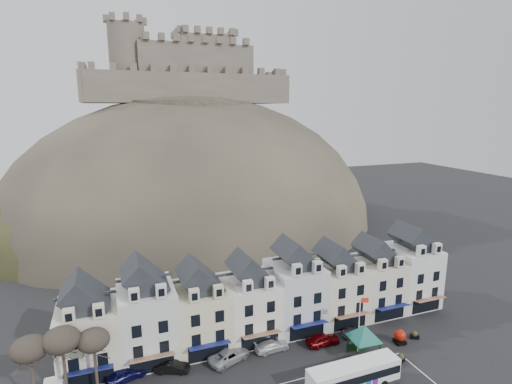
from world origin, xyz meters
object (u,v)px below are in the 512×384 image
flagpole (360,320)px  car_black (172,367)px  car_white (272,346)px  car_charcoal (356,333)px  bus_shelter (364,333)px  car_maroon (323,339)px  red_buoy (400,336)px  bus (354,375)px  car_silver (229,355)px  car_navy (126,373)px

flagpole → car_black: bearing=169.6°
flagpole → car_white: (-10.40, 4.06, -3.72)m
car_charcoal → car_black: bearing=91.4°
bus_shelter → car_black: bus_shelter is taller
flagpole → car_maroon: size_ratio=1.68×
red_buoy → car_charcoal: (-4.60, 3.33, -0.36)m
red_buoy → car_white: 17.22m
car_black → bus: bearing=-96.4°
car_maroon → car_silver: bearing=83.8°
car_black → car_charcoal: 24.84m
bus_shelter → car_navy: bus_shelter is taller
bus_shelter → car_maroon: 5.95m
car_black → car_white: bearing=-69.1°
bus → red_buoy: size_ratio=5.55×
bus → car_maroon: 8.67m
car_navy → car_white: 18.00m
red_buoy → car_black: 29.77m
red_buoy → car_maroon: 10.34m
car_maroon → car_white: bearing=78.4°
bus → bus_shelter: size_ratio=1.58×
car_navy → car_white: car_navy is taller
bus_shelter → car_silver: bearing=165.8°
car_silver → car_white: 5.79m
car_silver → car_black: bearing=65.2°
bus_shelter → car_black: bearing=170.2°
flagpole → car_silver: bearing=166.5°
red_buoy → bus: bearing=-154.1°
car_maroon → car_charcoal: (5.20, 0.04, -0.13)m
red_buoy → car_silver: (-22.40, 4.33, -0.25)m
car_black → red_buoy: bearing=-77.3°
car_navy → car_maroon: 24.87m
flagpole → car_navy: (-28.39, 4.74, -3.60)m
car_navy → car_charcoal: car_navy is taller
red_buoy → flagpole: 7.09m
flagpole → car_charcoal: bearing=60.8°
car_charcoal → car_maroon: bearing=95.0°
car_black → car_maroon: size_ratio=0.90×
car_black → car_white: car_black is taller
car_navy → bus_shelter: bearing=-118.5°
flagpole → car_charcoal: (1.61, 2.88, -3.74)m
car_white → bus_shelter: bearing=-121.9°
car_silver → car_white: size_ratio=1.17×
car_silver → car_maroon: 12.65m
bus_shelter → car_silver: bus_shelter is taller
flagpole → car_black: size_ratio=1.86×
red_buoy → car_silver: red_buoy is taller
flagpole → car_charcoal: flagpole is taller
car_silver → car_maroon: (12.60, -1.04, 0.02)m
car_maroon → car_navy: bearing=84.1°
flagpole → car_maroon: 5.83m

